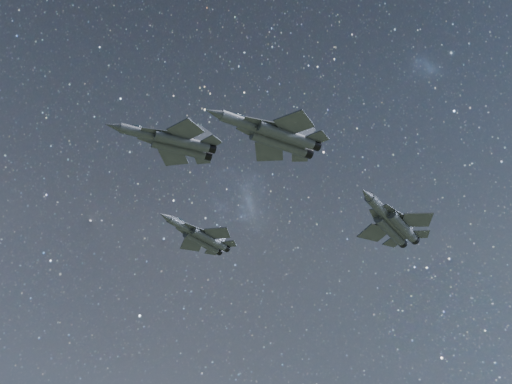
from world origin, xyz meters
TOP-DOWN VIEW (x-y plane):
  - jet_lead at (-14.10, -1.32)m, footprint 16.09×11.15m
  - jet_left at (0.83, 19.85)m, footprint 16.22×10.86m
  - jet_right at (-5.87, -14.47)m, footprint 16.03×11.35m
  - jet_slot at (24.28, -2.82)m, footprint 18.63×12.18m

SIDE VIEW (x-z plane):
  - jet_right at x=-5.87m, z-range 149.35..153.41m
  - jet_slot at x=24.28m, z-range 151.68..156.49m
  - jet_left at x=0.83m, z-range 153.69..157.79m
  - jet_lead at x=-14.10m, z-range 153.96..158.00m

